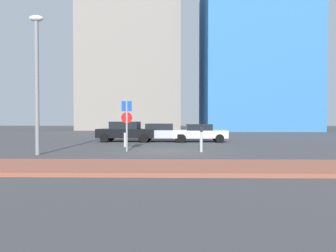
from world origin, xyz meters
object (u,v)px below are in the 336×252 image
at_px(parked_car_white, 199,133).
at_px(street_lamp, 37,73).
at_px(parked_car_silver, 161,132).
at_px(parking_meter, 201,135).
at_px(parking_sign_post, 127,120).
at_px(traffic_bollard_mid, 201,142).
at_px(traffic_bollard_near, 125,140).
at_px(parked_car_black, 126,131).

relative_size(parked_car_white, street_lamp, 0.61).
relative_size(parked_car_silver, parking_meter, 3.15).
height_order(parking_sign_post, traffic_bollard_mid, parking_sign_post).
height_order(parked_car_white, parking_sign_post, parking_sign_post).
bearing_deg(traffic_bollard_mid, parking_sign_post, 178.26).
bearing_deg(street_lamp, traffic_bollard_near, 50.22).
bearing_deg(parked_car_silver, parking_meter, -63.90).
relative_size(parked_car_white, parking_sign_post, 1.49).
distance_m(parked_car_black, parking_meter, 7.55).
xyz_separation_m(parked_car_silver, traffic_bollard_near, (-2.08, -4.40, -0.30)).
height_order(parked_car_black, parking_sign_post, parking_sign_post).
distance_m(parking_sign_post, street_lamp, 5.03).
height_order(parked_car_silver, parked_car_white, parked_car_silver).
bearing_deg(street_lamp, parked_car_silver, 56.87).
xyz_separation_m(parking_meter, street_lamp, (-8.37, -3.35, 3.19)).
height_order(parked_car_black, parking_meter, parked_car_black).
xyz_separation_m(parking_meter, traffic_bollard_near, (-4.74, 1.02, -0.39)).
xyz_separation_m(parked_car_black, parking_meter, (5.34, -5.34, 0.04)).
distance_m(parked_car_black, parked_car_silver, 2.69).
distance_m(parked_car_white, street_lamp, 12.69).
height_order(parked_car_white, traffic_bollard_near, parked_car_white).
distance_m(parking_sign_post, traffic_bollard_mid, 4.21).
relative_size(parking_meter, traffic_bollard_mid, 1.24).
distance_m(street_lamp, traffic_bollard_near, 6.72).
bearing_deg(traffic_bollard_near, parked_car_black, 97.95).
distance_m(parking_sign_post, traffic_bollard_near, 3.08).
relative_size(parked_car_black, parked_car_silver, 1.13).
height_order(parked_car_silver, traffic_bollard_near, parked_car_silver).
height_order(parked_car_white, traffic_bollard_mid, parked_car_white).
relative_size(parking_sign_post, traffic_bollard_mid, 2.66).
xyz_separation_m(parked_car_white, traffic_bollard_mid, (-0.49, -7.13, -0.20)).
xyz_separation_m(parked_car_black, traffic_bollard_near, (0.60, -4.32, -0.35)).
bearing_deg(parking_meter, parked_car_black, 135.00).
bearing_deg(parking_meter, street_lamp, -158.20).
relative_size(parking_sign_post, traffic_bollard_near, 3.09).
bearing_deg(parked_car_black, parking_meter, -45.00).
bearing_deg(parking_sign_post, parked_car_white, 57.19).
height_order(parking_meter, street_lamp, street_lamp).
bearing_deg(parked_car_black, parked_car_white, -0.53).
bearing_deg(parked_car_white, street_lamp, -135.18).
distance_m(parking_meter, traffic_bollard_mid, 1.88).
bearing_deg(parked_car_black, parked_car_silver, 1.58).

